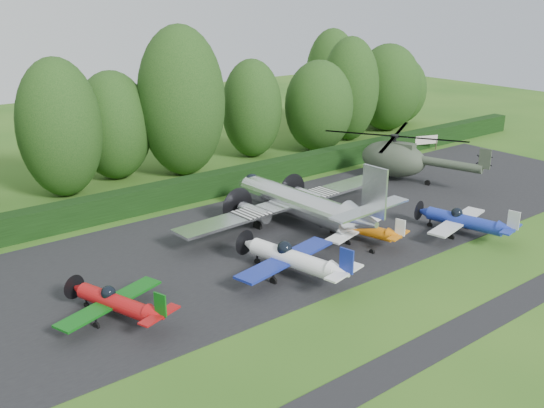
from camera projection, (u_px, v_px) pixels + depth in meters
ground at (381, 288)px, 36.26m from camera, size 160.00×160.00×0.00m
apron at (277, 237)px, 43.71m from camera, size 70.00×18.00×0.01m
taxiway_verge at (466, 329)px, 31.79m from camera, size 70.00×2.00×0.00m
hedgerow at (198, 199)px, 51.91m from camera, size 90.00×1.60×2.00m
transport_plane at (298, 203)px, 45.47m from camera, size 19.73×15.13×6.32m
light_plane_red at (116, 302)px, 32.34m from camera, size 6.65×6.99×2.55m
light_plane_white at (293, 258)px, 37.16m from camera, size 7.96×8.37×3.06m
light_plane_orange at (360, 228)px, 42.72m from camera, size 6.20×6.52×2.38m
light_plane_blue at (464, 221)px, 43.72m from camera, size 7.04×7.40×2.70m
helicopter at (394, 156)px, 56.53m from camera, size 13.28×15.55×4.28m
sign_board at (426, 141)px, 67.33m from camera, size 3.00×0.11×1.69m
tree_1 at (252, 109)px, 63.74m from camera, size 6.39×6.39×10.34m
tree_2 at (60, 128)px, 50.94m from camera, size 7.03×7.03×11.86m
tree_4 at (398, 90)px, 80.34m from camera, size 7.45×7.45×8.98m
tree_7 at (350, 89)px, 70.83m from camera, size 6.75×6.75×12.08m
tree_8 at (181, 102)px, 56.71m from camera, size 8.21×8.21×14.12m
tree_9 at (113, 126)px, 56.10m from camera, size 7.01×7.01×10.13m
tree_10 at (319, 106)px, 66.14m from camera, size 7.50×7.50×9.96m
tree_11 at (388, 88)px, 76.24m from camera, size 8.34×8.34×10.84m
tree_12 at (332, 77)px, 79.42m from camera, size 6.98×6.98×12.47m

